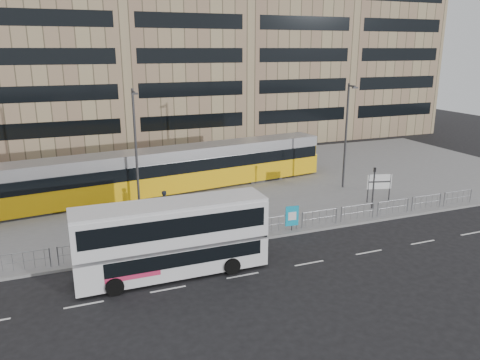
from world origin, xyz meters
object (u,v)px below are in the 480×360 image
object	(u,v)px
double_decker_bus	(172,236)
lamp_post_west	(136,144)
tram	(155,172)
pedestrian	(165,204)
traffic_light_east	(374,182)
ad_panel	(292,216)
station_sign	(379,183)
lamp_post_east	(346,132)
traffic_light_west	(72,229)

from	to	relation	value
double_decker_bus	lamp_post_west	bearing A→B (deg)	89.20
tram	pedestrian	xyz separation A→B (m)	(-0.48, -5.63, -0.86)
traffic_light_east	pedestrian	bearing A→B (deg)	-178.83
tram	lamp_post_west	bearing A→B (deg)	-130.64
ad_panel	lamp_post_west	size ratio (longest dim) A/B	0.19
ad_panel	traffic_light_east	bearing A→B (deg)	18.41
double_decker_bus	station_sign	distance (m)	18.34
station_sign	traffic_light_east	xyz separation A→B (m)	(-1.32, -1.03, 0.45)
lamp_post_west	station_sign	bearing A→B (deg)	-18.12
double_decker_bus	lamp_post_east	bearing A→B (deg)	30.21
double_decker_bus	traffic_light_west	size ratio (longest dim) A/B	3.21
tram	traffic_light_west	bearing A→B (deg)	-128.83
tram	station_sign	bearing A→B (deg)	-36.24
double_decker_bus	traffic_light_east	distance (m)	16.76
station_sign	pedestrian	distance (m)	16.19
tram	station_sign	xyz separation A→B (m)	(15.44, -8.47, -0.28)
ad_panel	traffic_light_east	xyz separation A→B (m)	(7.58, 1.75, 1.00)
station_sign	tram	bearing A→B (deg)	166.29
tram	pedestrian	distance (m)	5.72
lamp_post_west	lamp_post_east	size ratio (longest dim) A/B	1.00
station_sign	traffic_light_east	size ratio (longest dim) A/B	0.71
double_decker_bus	traffic_light_west	distance (m)	5.63
tram	ad_panel	xyz separation A→B (m)	(6.54, -11.25, -0.83)
traffic_light_west	traffic_light_east	distance (m)	20.97
lamp_post_west	pedestrian	bearing A→B (deg)	-64.31
tram	lamp_post_east	distance (m)	16.00
station_sign	pedestrian	size ratio (longest dim) A/B	1.17
pedestrian	traffic_light_west	size ratio (longest dim) A/B	0.61
double_decker_bus	pedestrian	size ratio (longest dim) A/B	5.29
traffic_light_east	lamp_post_west	world-z (taller)	lamp_post_west
pedestrian	lamp_post_east	distance (m)	16.18
ad_panel	lamp_post_west	world-z (taller)	lamp_post_west
ad_panel	pedestrian	bearing A→B (deg)	146.74
lamp_post_west	lamp_post_east	distance (m)	17.06
traffic_light_west	lamp_post_east	world-z (taller)	lamp_post_east
tram	lamp_post_east	bearing A→B (deg)	-22.67
station_sign	ad_panel	distance (m)	9.34
station_sign	pedestrian	world-z (taller)	station_sign
lamp_post_east	traffic_light_east	bearing A→B (deg)	-101.08
lamp_post_west	double_decker_bus	bearing A→B (deg)	-90.80
pedestrian	traffic_light_west	distance (m)	8.44
ad_panel	tram	bearing A→B (deg)	125.58
double_decker_bus	ad_panel	distance (m)	9.06
double_decker_bus	station_sign	world-z (taller)	double_decker_bus
tram	lamp_post_west	world-z (taller)	lamp_post_west
ad_panel	lamp_post_east	xyz separation A→B (m)	(8.64, 7.14, 3.76)
station_sign	lamp_post_east	world-z (taller)	lamp_post_east
station_sign	lamp_post_west	xyz separation A→B (m)	(-17.28, 5.65, 3.21)
tram	traffic_light_east	distance (m)	17.02
lamp_post_west	lamp_post_east	xyz separation A→B (m)	(17.01, -1.30, 0.00)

